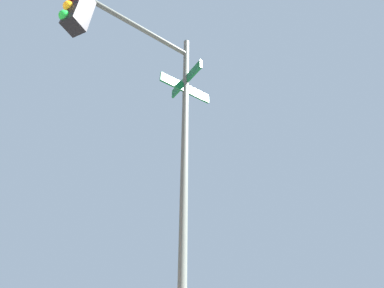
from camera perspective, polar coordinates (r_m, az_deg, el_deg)
traffic_signal_near at (r=4.38m, az=-12.27°, el=14.16°), size 1.72×2.45×5.74m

